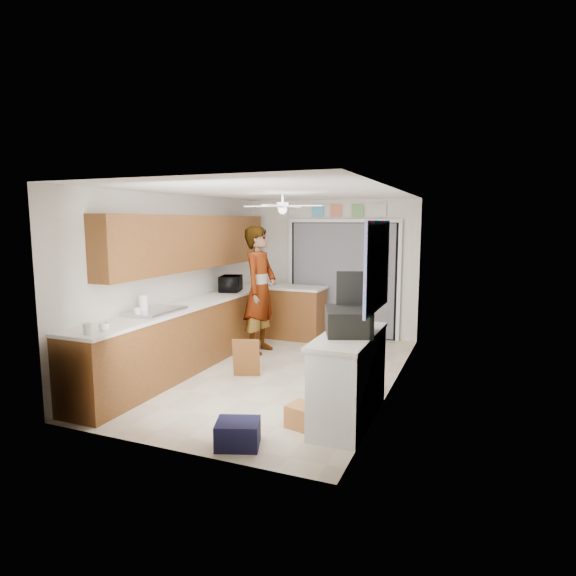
% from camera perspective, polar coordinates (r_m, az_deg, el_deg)
% --- Properties ---
extents(floor, '(5.00, 5.00, 0.00)m').
position_cam_1_polar(floor, '(6.88, -1.27, -9.96)').
color(floor, beige).
rests_on(floor, ground).
extents(ceiling, '(5.00, 5.00, 0.00)m').
position_cam_1_polar(ceiling, '(6.56, -1.34, 11.30)').
color(ceiling, white).
rests_on(ceiling, ground).
extents(wall_back, '(3.20, 0.00, 3.20)m').
position_cam_1_polar(wall_back, '(8.94, 5.06, 2.37)').
color(wall_back, beige).
rests_on(wall_back, ground).
extents(wall_front, '(3.20, 0.00, 3.20)m').
position_cam_1_polar(wall_front, '(4.45, -14.17, -3.52)').
color(wall_front, beige).
rests_on(wall_front, ground).
extents(wall_left, '(0.00, 5.00, 5.00)m').
position_cam_1_polar(wall_left, '(7.38, -12.78, 1.02)').
color(wall_left, beige).
rests_on(wall_left, ground).
extents(wall_right, '(0.00, 5.00, 5.00)m').
position_cam_1_polar(wall_right, '(6.16, 12.51, -0.33)').
color(wall_right, beige).
rests_on(wall_right, ground).
extents(left_base_cabinets, '(0.60, 4.80, 0.90)m').
position_cam_1_polar(left_base_cabinets, '(7.36, -10.66, -5.28)').
color(left_base_cabinets, brown).
rests_on(left_base_cabinets, floor).
extents(left_countertop, '(0.62, 4.80, 0.04)m').
position_cam_1_polar(left_countertop, '(7.26, -10.69, -1.67)').
color(left_countertop, white).
rests_on(left_countertop, left_base_cabinets).
extents(upper_cabinets, '(0.32, 4.00, 0.80)m').
position_cam_1_polar(upper_cabinets, '(7.41, -11.01, 5.36)').
color(upper_cabinets, brown).
rests_on(upper_cabinets, wall_left).
extents(sink_basin, '(0.50, 0.76, 0.06)m').
position_cam_1_polar(sink_basin, '(6.45, -15.50, -2.72)').
color(sink_basin, silver).
rests_on(sink_basin, left_countertop).
extents(faucet, '(0.03, 0.03, 0.22)m').
position_cam_1_polar(faucet, '(6.55, -16.85, -1.77)').
color(faucet, silver).
rests_on(faucet, left_countertop).
extents(peninsula_base, '(1.00, 0.60, 0.90)m').
position_cam_1_polar(peninsula_base, '(8.75, 0.90, -3.02)').
color(peninsula_base, brown).
rests_on(peninsula_base, floor).
extents(peninsula_top, '(1.04, 0.64, 0.04)m').
position_cam_1_polar(peninsula_top, '(8.67, 0.90, 0.03)').
color(peninsula_top, white).
rests_on(peninsula_top, peninsula_base).
extents(back_opening_recess, '(2.00, 0.06, 2.10)m').
position_cam_1_polar(back_opening_recess, '(8.87, 6.53, 1.00)').
color(back_opening_recess, black).
rests_on(back_opening_recess, wall_back).
extents(curtain_panel, '(1.90, 0.03, 2.05)m').
position_cam_1_polar(curtain_panel, '(8.83, 6.46, 0.97)').
color(curtain_panel, slate).
rests_on(curtain_panel, wall_back).
extents(door_trim_left, '(0.06, 0.04, 2.10)m').
position_cam_1_polar(door_trim_left, '(9.16, 0.32, 1.27)').
color(door_trim_left, white).
rests_on(door_trim_left, wall_back).
extents(door_trim_right, '(0.06, 0.04, 2.10)m').
position_cam_1_polar(door_trim_right, '(8.62, 13.02, 0.65)').
color(door_trim_right, white).
rests_on(door_trim_right, wall_back).
extents(door_trim_head, '(2.10, 0.04, 0.06)m').
position_cam_1_polar(door_trim_head, '(8.77, 6.59, 7.93)').
color(door_trim_head, white).
rests_on(door_trim_head, wall_back).
extents(header_frame_1, '(0.22, 0.02, 0.22)m').
position_cam_1_polar(header_frame_1, '(8.95, 3.53, 9.12)').
color(header_frame_1, '#4DABCF').
rests_on(header_frame_1, wall_back).
extents(header_frame_2, '(0.22, 0.02, 0.22)m').
position_cam_1_polar(header_frame_2, '(8.84, 5.71, 9.11)').
color(header_frame_2, '#D97451').
rests_on(header_frame_2, wall_back).
extents(header_frame_3, '(0.22, 0.02, 0.22)m').
position_cam_1_polar(header_frame_3, '(8.74, 8.26, 9.08)').
color(header_frame_3, '#69A25C').
rests_on(header_frame_3, wall_back).
extents(header_frame_4, '(0.22, 0.02, 0.22)m').
position_cam_1_polar(header_frame_4, '(8.65, 10.86, 9.03)').
color(header_frame_4, beige).
rests_on(header_frame_4, wall_back).
extents(route66_sign, '(0.22, 0.02, 0.26)m').
position_cam_1_polar(route66_sign, '(9.20, -0.66, 9.10)').
color(route66_sign, silver).
rests_on(route66_sign, wall_back).
extents(right_counter_base, '(0.50, 1.40, 0.90)m').
position_cam_1_polar(right_counter_base, '(5.24, 7.26, -10.65)').
color(right_counter_base, white).
rests_on(right_counter_base, floor).
extents(right_counter_top, '(0.54, 1.44, 0.04)m').
position_cam_1_polar(right_counter_top, '(5.12, 7.25, -5.64)').
color(right_counter_top, white).
rests_on(right_counter_top, right_counter_base).
extents(abstract_painting, '(0.03, 1.15, 0.95)m').
position_cam_1_polar(abstract_painting, '(5.14, 10.55, 2.60)').
color(abstract_painting, '#F359CA').
rests_on(abstract_painting, wall_right).
extents(ceiling_fan, '(1.14, 1.14, 0.24)m').
position_cam_1_polar(ceiling_fan, '(6.74, -0.65, 9.68)').
color(ceiling_fan, white).
rests_on(ceiling_fan, ceiling).
extents(microwave, '(0.45, 0.55, 0.26)m').
position_cam_1_polar(microwave, '(8.13, -6.80, 0.52)').
color(microwave, black).
rests_on(microwave, left_countertop).
extents(cup, '(0.14, 0.14, 0.09)m').
position_cam_1_polar(cup, '(5.56, -20.97, -4.35)').
color(cup, white).
rests_on(cup, left_countertop).
extents(jar_a, '(0.11, 0.11, 0.12)m').
position_cam_1_polar(jar_a, '(5.45, -22.71, -4.48)').
color(jar_a, silver).
rests_on(jar_a, left_countertop).
extents(jar_b, '(0.09, 0.09, 0.12)m').
position_cam_1_polar(jar_b, '(6.20, -17.42, -2.78)').
color(jar_b, silver).
rests_on(jar_b, left_countertop).
extents(paper_towel_roll, '(0.12, 0.12, 0.24)m').
position_cam_1_polar(paper_towel_roll, '(6.40, -16.78, -1.88)').
color(paper_towel_roll, white).
rests_on(paper_towel_roll, left_countertop).
extents(suitcase, '(0.64, 0.73, 0.26)m').
position_cam_1_polar(suitcase, '(5.11, 7.14, -3.91)').
color(suitcase, black).
rests_on(suitcase, right_counter_top).
extents(suitcase_rim, '(0.61, 0.70, 0.02)m').
position_cam_1_polar(suitcase_rim, '(5.14, 7.11, -5.12)').
color(suitcase_rim, yellow).
rests_on(suitcase_rim, suitcase).
extents(suitcase_lid, '(0.40, 0.17, 0.50)m').
position_cam_1_polar(suitcase_lid, '(5.35, 7.98, -0.69)').
color(suitcase_lid, black).
rests_on(suitcase_lid, suitcase).
extents(cardboard_box, '(0.43, 0.36, 0.23)m').
position_cam_1_polar(cardboard_box, '(5.13, 2.18, -15.00)').
color(cardboard_box, '#AE6636').
rests_on(cardboard_box, floor).
extents(navy_crate, '(0.49, 0.45, 0.25)m').
position_cam_1_polar(navy_crate, '(4.77, -5.97, -16.80)').
color(navy_crate, black).
rests_on(navy_crate, floor).
extents(cabinet_door_panel, '(0.39, 0.25, 0.54)m').
position_cam_1_polar(cabinet_door_panel, '(6.63, -4.97, -8.23)').
color(cabinet_door_panel, brown).
rests_on(cabinet_door_panel, floor).
extents(man, '(0.50, 0.75, 2.04)m').
position_cam_1_polar(man, '(7.72, -3.35, -0.22)').
color(man, white).
rests_on(man, floor).
extents(dog, '(0.28, 0.51, 0.38)m').
position_cam_1_polar(dog, '(6.90, 4.02, -8.27)').
color(dog, black).
rests_on(dog, floor).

